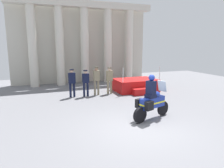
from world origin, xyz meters
name	(u,v)px	position (x,y,z in m)	size (l,w,h in m)	color
ground_plane	(139,128)	(0.00, 0.00, 0.00)	(28.00, 28.00, 0.00)	slate
colonnade_backdrop	(83,40)	(0.26, 10.36, 3.49)	(11.21, 1.49, 6.42)	beige
reviewing_stand	(136,85)	(2.82, 5.86, 0.39)	(2.78, 2.43, 1.70)	#B71414
officer_in_row_0	(72,81)	(-1.53, 5.63, 0.99)	(0.40, 0.26, 1.69)	black
officer_in_row_1	(86,81)	(-0.73, 5.53, 0.95)	(0.40, 0.26, 1.61)	black
officer_in_row_2	(96,79)	(-0.01, 5.66, 1.04)	(0.40, 0.26, 1.76)	#7A7056
officer_in_row_3	(110,78)	(0.87, 5.71, 1.00)	(0.40, 0.26, 1.70)	#847A5B
motorcycle_with_rider	(151,101)	(0.91, 0.72, 0.79)	(2.02, 0.95, 1.90)	black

